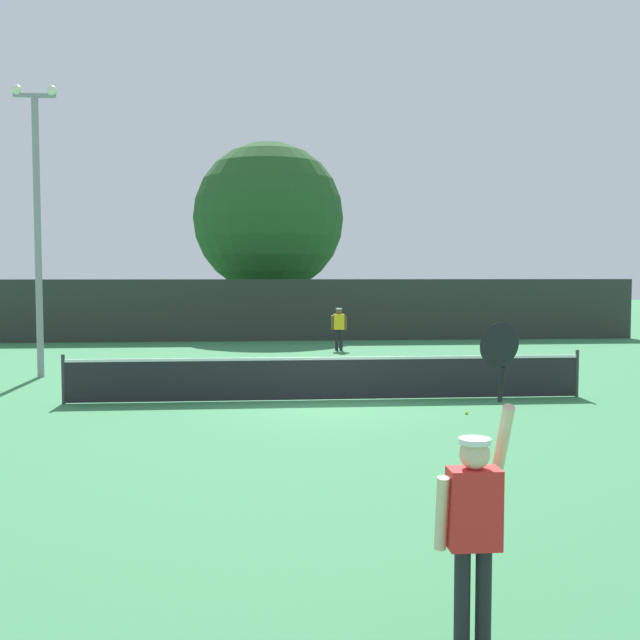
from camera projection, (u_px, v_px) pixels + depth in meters
The scene contains 11 objects.
ground_plane at pixel (327, 400), 16.75m from camera, with size 120.00×120.00×0.00m, color #387F4C.
tennis_net at pixel (327, 377), 16.72m from camera, with size 11.49×0.08×1.07m.
perimeter_fence at pixel (294, 310), 31.40m from camera, with size 29.07×0.12×2.56m, color #2D332D.
player_serving at pixel (475, 511), 5.54m from camera, with size 0.68×0.39×2.46m.
player_receiving at pixel (339, 325), 27.49m from camera, with size 0.57×0.23×1.54m.
tennis_ball at pixel (466, 413), 15.07m from camera, with size 0.07×0.07×0.07m, color #CCE033.
light_pole at pixel (37, 212), 20.25m from camera, with size 1.18×0.28×7.80m.
large_tree at pixel (269, 218), 36.42m from camera, with size 7.24×7.24×9.09m.
parked_car_near at pixel (228, 314), 37.91m from camera, with size 2.20×4.33×1.69m.
parked_car_mid at pixel (330, 313), 38.12m from camera, with size 1.99×4.24×1.69m.
parked_car_far at pixel (480, 313), 38.78m from camera, with size 2.29×4.36×1.69m.
Camera 1 is at (-1.55, -16.54, 2.82)m, focal length 42.47 mm.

